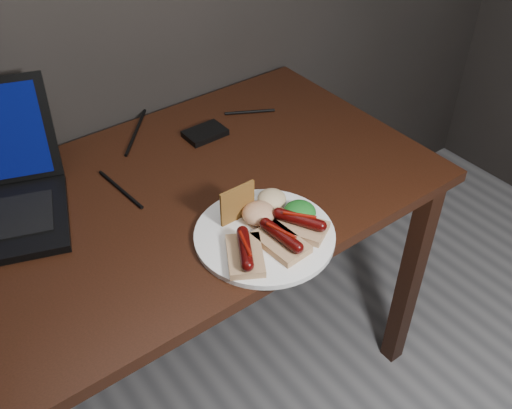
{
  "coord_description": "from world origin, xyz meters",
  "views": [
    {
      "loc": [
        -0.38,
        0.45,
        1.57
      ],
      "look_at": [
        0.16,
        1.17,
        0.82
      ],
      "focal_mm": 40.0,
      "sensor_mm": 36.0,
      "label": 1
    }
  ],
  "objects": [
    {
      "name": "bread_sausage_center",
      "position": [
        0.17,
        1.09,
        0.78
      ],
      "size": [
        0.08,
        0.12,
        0.04
      ],
      "color": "tan",
      "rests_on": "plate"
    },
    {
      "name": "coleslaw_mound",
      "position": [
        0.23,
        1.2,
        0.78
      ],
      "size": [
        0.06,
        0.06,
        0.04
      ],
      "primitive_type": "ellipsoid",
      "color": "beige",
      "rests_on": "plate"
    },
    {
      "name": "desk",
      "position": [
        0.0,
        1.38,
        0.66
      ],
      "size": [
        1.4,
        0.7,
        0.75
      ],
      "color": "#34160D",
      "rests_on": "ground"
    },
    {
      "name": "bread_sausage_right",
      "position": [
        0.23,
        1.1,
        0.78
      ],
      "size": [
        0.12,
        0.13,
        0.04
      ],
      "color": "tan",
      "rests_on": "plate"
    },
    {
      "name": "salsa_mound",
      "position": [
        0.18,
        1.18,
        0.78
      ],
      "size": [
        0.07,
        0.07,
        0.04
      ],
      "primitive_type": "ellipsoid",
      "color": "#A02210",
      "rests_on": "plate"
    },
    {
      "name": "bread_sausage_left",
      "position": [
        0.09,
        1.1,
        0.78
      ],
      "size": [
        0.12,
        0.13,
        0.04
      ],
      "color": "tan",
      "rests_on": "plate"
    },
    {
      "name": "plate",
      "position": [
        0.16,
        1.14,
        0.76
      ],
      "size": [
        0.37,
        0.37,
        0.01
      ],
      "primitive_type": "cylinder",
      "rotation": [
        0.0,
        0.0,
        0.28
      ],
      "color": "white",
      "rests_on": "desk"
    },
    {
      "name": "desk_cables",
      "position": [
        0.0,
        1.54,
        0.75
      ],
      "size": [
        0.97,
        0.4,
        0.01
      ],
      "color": "black",
      "rests_on": "desk"
    },
    {
      "name": "salad_greens",
      "position": [
        0.25,
        1.13,
        0.78
      ],
      "size": [
        0.07,
        0.07,
        0.04
      ],
      "primitive_type": "ellipsoid",
      "color": "#0F4F14",
      "rests_on": "plate"
    },
    {
      "name": "hard_drive",
      "position": [
        0.28,
        1.54,
        0.76
      ],
      "size": [
        0.11,
        0.07,
        0.02
      ],
      "primitive_type": "cube",
      "rotation": [
        0.0,
        0.0,
        0.01
      ],
      "color": "black",
      "rests_on": "desk"
    },
    {
      "name": "crispbread",
      "position": [
        0.15,
        1.21,
        0.8
      ],
      "size": [
        0.09,
        0.01,
        0.08
      ],
      "primitive_type": "cube",
      "color": "#A36E2C",
      "rests_on": "plate"
    }
  ]
}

